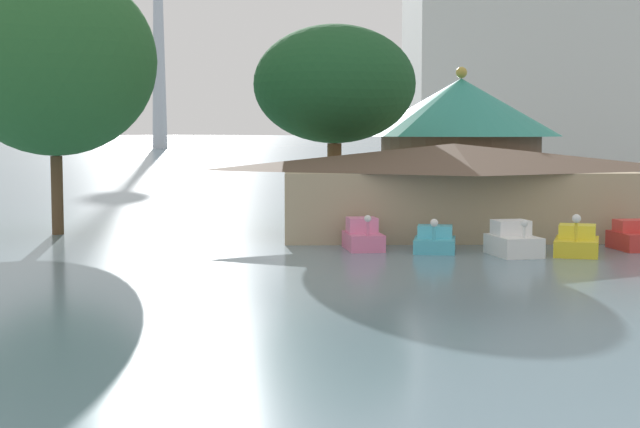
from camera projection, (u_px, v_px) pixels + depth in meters
name	position (u px, v px, depth m)	size (l,w,h in m)	color
pedal_boat_pink	(363.00, 237.00, 40.67)	(1.70, 2.63, 1.54)	pink
pedal_boat_cyan	(435.00, 241.00, 39.85)	(2.03, 2.48, 1.45)	#4CB7CC
pedal_boat_white	(513.00, 241.00, 38.69)	(2.03, 2.71, 1.54)	white
pedal_boat_yellow	(577.00, 243.00, 38.96)	(2.46, 3.13, 1.73)	yellow
pedal_boat_red	(635.00, 237.00, 40.58)	(1.90, 2.45, 1.78)	red
boathouse	(453.00, 187.00, 45.91)	(17.20, 8.82, 4.37)	tan
green_roof_pavilion	(461.00, 138.00, 59.05)	(12.19, 12.19, 8.85)	brown
shoreline_tree_tall_left	(54.00, 61.00, 45.86)	(9.69, 9.69, 12.80)	brown
shoreline_tree_mid	(334.00, 85.00, 50.15)	(8.43, 8.43, 10.46)	brown
background_building_block	(529.00, 50.00, 106.90)	(26.73, 18.90, 27.61)	silver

